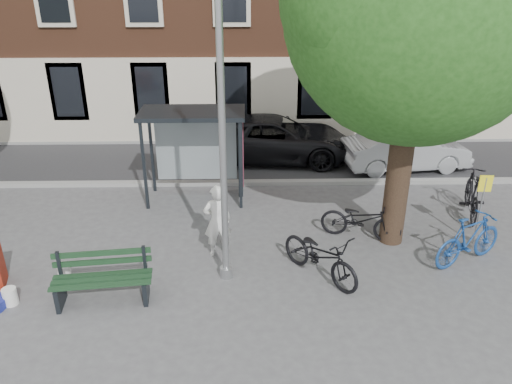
{
  "coord_description": "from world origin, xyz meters",
  "views": [
    {
      "loc": [
        0.46,
        -9.15,
        6.22
      ],
      "look_at": [
        0.68,
        1.37,
        1.4
      ],
      "focal_mm": 35.0,
      "sensor_mm": 36.0,
      "label": 1
    }
  ],
  "objects_px": {
    "bench": "(103,280)",
    "notice_sign": "(483,196)",
    "painter": "(217,221)",
    "bus_shelter": "(208,134)",
    "bike_c": "(320,255)",
    "bike_a": "(361,219)",
    "bike_b": "(469,239)",
    "bike_d": "(472,194)",
    "car_silver": "(406,150)",
    "lamppost": "(223,157)",
    "car_dark": "(275,138)"
  },
  "relations": [
    {
      "from": "lamppost",
      "to": "notice_sign",
      "type": "xyz_separation_m",
      "value": [
        6.0,
        1.31,
        -1.5
      ]
    },
    {
      "from": "bike_b",
      "to": "bike_d",
      "type": "xyz_separation_m",
      "value": [
        1.05,
        2.35,
        0.02
      ]
    },
    {
      "from": "car_silver",
      "to": "lamppost",
      "type": "bearing_deg",
      "value": 130.31
    },
    {
      "from": "bike_b",
      "to": "bike_a",
      "type": "bearing_deg",
      "value": 35.25
    },
    {
      "from": "painter",
      "to": "bike_a",
      "type": "bearing_deg",
      "value": 178.96
    },
    {
      "from": "painter",
      "to": "bike_c",
      "type": "bearing_deg",
      "value": 143.78
    },
    {
      "from": "bike_b",
      "to": "bus_shelter",
      "type": "bearing_deg",
      "value": 32.06
    },
    {
      "from": "bike_c",
      "to": "car_dark",
      "type": "bearing_deg",
      "value": 55.52
    },
    {
      "from": "bike_b",
      "to": "car_silver",
      "type": "height_order",
      "value": "car_silver"
    },
    {
      "from": "painter",
      "to": "bench",
      "type": "xyz_separation_m",
      "value": [
        -2.22,
        -1.7,
        -0.42
      ]
    },
    {
      "from": "bus_shelter",
      "to": "car_dark",
      "type": "bearing_deg",
      "value": 56.52
    },
    {
      "from": "bike_b",
      "to": "car_dark",
      "type": "relative_size",
      "value": 0.37
    },
    {
      "from": "bus_shelter",
      "to": "painter",
      "type": "bearing_deg",
      "value": -82.94
    },
    {
      "from": "painter",
      "to": "car_dark",
      "type": "bearing_deg",
      "value": -117.19
    },
    {
      "from": "bus_shelter",
      "to": "bike_c",
      "type": "relative_size",
      "value": 1.35
    },
    {
      "from": "painter",
      "to": "bike_d",
      "type": "height_order",
      "value": "painter"
    },
    {
      "from": "bike_d",
      "to": "bench",
      "type": "bearing_deg",
      "value": 37.7
    },
    {
      "from": "lamppost",
      "to": "bike_d",
      "type": "relative_size",
      "value": 2.95
    },
    {
      "from": "bench",
      "to": "lamppost",
      "type": "bearing_deg",
      "value": 10.89
    },
    {
      "from": "bench",
      "to": "notice_sign",
      "type": "height_order",
      "value": "notice_sign"
    },
    {
      "from": "painter",
      "to": "bike_a",
      "type": "xyz_separation_m",
      "value": [
        3.47,
        0.69,
        -0.36
      ]
    },
    {
      "from": "notice_sign",
      "to": "bike_b",
      "type": "bearing_deg",
      "value": -119.48
    },
    {
      "from": "bike_d",
      "to": "notice_sign",
      "type": "relative_size",
      "value": 1.15
    },
    {
      "from": "bench",
      "to": "bike_b",
      "type": "relative_size",
      "value": 1.01
    },
    {
      "from": "bench",
      "to": "car_silver",
      "type": "xyz_separation_m",
      "value": [
        8.14,
        6.96,
        0.21
      ]
    },
    {
      "from": "car_dark",
      "to": "car_silver",
      "type": "xyz_separation_m",
      "value": [
        4.24,
        -1.04,
        -0.07
      ]
    },
    {
      "from": "bus_shelter",
      "to": "car_silver",
      "type": "bearing_deg",
      "value": 18.35
    },
    {
      "from": "painter",
      "to": "car_dark",
      "type": "distance_m",
      "value": 6.52
    },
    {
      "from": "painter",
      "to": "car_dark",
      "type": "height_order",
      "value": "painter"
    },
    {
      "from": "bike_a",
      "to": "bike_b",
      "type": "relative_size",
      "value": 0.99
    },
    {
      "from": "lamppost",
      "to": "notice_sign",
      "type": "relative_size",
      "value": 3.4
    },
    {
      "from": "bike_a",
      "to": "bike_b",
      "type": "xyz_separation_m",
      "value": [
        2.19,
        -1.15,
        0.08
      ]
    },
    {
      "from": "bike_c",
      "to": "bike_d",
      "type": "height_order",
      "value": "bike_d"
    },
    {
      "from": "bike_a",
      "to": "bike_d",
      "type": "bearing_deg",
      "value": -50.22
    },
    {
      "from": "lamppost",
      "to": "bus_shelter",
      "type": "relative_size",
      "value": 2.14
    },
    {
      "from": "lamppost",
      "to": "notice_sign",
      "type": "height_order",
      "value": "lamppost"
    },
    {
      "from": "painter",
      "to": "car_silver",
      "type": "relative_size",
      "value": 0.43
    },
    {
      "from": "car_silver",
      "to": "notice_sign",
      "type": "xyz_separation_m",
      "value": [
        0.3,
        -4.88,
        0.61
      ]
    },
    {
      "from": "lamppost",
      "to": "notice_sign",
      "type": "bearing_deg",
      "value": 12.35
    },
    {
      "from": "notice_sign",
      "to": "lamppost",
      "type": "bearing_deg",
      "value": -163.83
    },
    {
      "from": "painter",
      "to": "bike_a",
      "type": "height_order",
      "value": "painter"
    },
    {
      "from": "bus_shelter",
      "to": "car_dark",
      "type": "relative_size",
      "value": 0.53
    },
    {
      "from": "painter",
      "to": "bus_shelter",
      "type": "bearing_deg",
      "value": -95.23
    },
    {
      "from": "bike_d",
      "to": "car_silver",
      "type": "bearing_deg",
      "value": -60.82
    },
    {
      "from": "car_dark",
      "to": "bench",
      "type": "bearing_deg",
      "value": 158.6
    },
    {
      "from": "notice_sign",
      "to": "bike_d",
      "type": "bearing_deg",
      "value": 75.34
    },
    {
      "from": "bench",
      "to": "car_dark",
      "type": "xyz_separation_m",
      "value": [
        3.9,
        8.0,
        0.29
      ]
    },
    {
      "from": "car_silver",
      "to": "bench",
      "type": "bearing_deg",
      "value": 123.47
    },
    {
      "from": "bike_a",
      "to": "car_dark",
      "type": "bearing_deg",
      "value": 37.32
    },
    {
      "from": "car_dark",
      "to": "notice_sign",
      "type": "height_order",
      "value": "notice_sign"
    }
  ]
}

